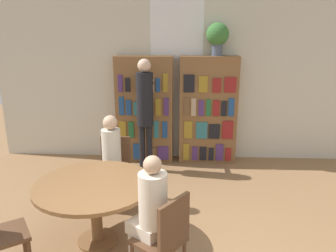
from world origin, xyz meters
TOP-DOWN VIEW (x-y plane):
  - wall_back at (0.00, 3.68)m, footprint 6.40×0.07m
  - bookshelf_left at (-0.55, 3.48)m, footprint 0.99×0.34m
  - bookshelf_right at (0.55, 3.48)m, footprint 0.99×0.34m
  - flower_vase at (0.67, 3.49)m, footprint 0.37×0.37m
  - reading_table at (-0.81, 1.01)m, footprint 1.26×1.26m
  - chair_left_side at (-0.79, 1.97)m, footprint 0.40×0.40m
  - chair_far_side at (-0.03, 0.43)m, footprint 0.56×0.56m
  - seated_reader_left at (-0.80, 1.79)m, footprint 0.25×0.36m
  - seated_reader_right at (-0.18, 0.54)m, footprint 0.41×0.40m
  - librarian_standing at (-0.49, 2.98)m, footprint 0.26×0.53m

SIDE VIEW (x-z plane):
  - chair_left_side at x=-0.79m, z-range 0.05..0.92m
  - chair_far_side at x=-0.03m, z-range 0.05..0.92m
  - reading_table at x=-0.81m, z-range 0.24..0.94m
  - seated_reader_right at x=-0.18m, z-range 0.07..1.28m
  - seated_reader_left at x=-0.80m, z-range 0.07..1.30m
  - bookshelf_left at x=-0.55m, z-range 0.00..1.85m
  - bookshelf_right at x=0.55m, z-range 0.00..1.85m
  - librarian_standing at x=-0.49m, z-range 0.20..2.04m
  - wall_back at x=0.00m, z-range 0.01..3.01m
  - flower_vase at x=0.67m, z-range 1.91..2.44m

